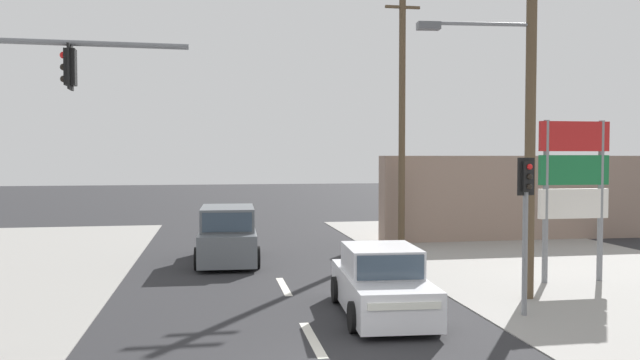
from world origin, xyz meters
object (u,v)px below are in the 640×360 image
(utility_pole_midground_right, at_px, (525,95))
(sedan_oncoming_near, at_px, (381,284))
(shopping_plaza_sign, at_px, (574,178))
(suv_crossing_left, at_px, (228,236))
(utility_pole_background_right, at_px, (402,107))
(pedestal_signal_right_kerb, at_px, (526,209))
(traffic_signal_mast, at_px, (20,143))

(utility_pole_midground_right, height_order, sedan_oncoming_near, utility_pole_midground_right)
(shopping_plaza_sign, xyz_separation_m, suv_crossing_left, (-9.57, 5.08, -2.10))
(shopping_plaza_sign, distance_m, sedan_oncoming_near, 7.21)
(utility_pole_background_right, bearing_deg, shopping_plaza_sign, -70.82)
(pedestal_signal_right_kerb, relative_size, suv_crossing_left, 0.77)
(shopping_plaza_sign, height_order, sedan_oncoming_near, shopping_plaza_sign)
(utility_pole_midground_right, distance_m, pedestal_signal_right_kerb, 3.21)
(suv_crossing_left, bearing_deg, traffic_signal_mast, -114.11)
(traffic_signal_mast, distance_m, suv_crossing_left, 10.21)
(utility_pole_midground_right, distance_m, utility_pole_background_right, 9.35)
(sedan_oncoming_near, bearing_deg, suv_crossing_left, 112.90)
(pedestal_signal_right_kerb, xyz_separation_m, shopping_plaza_sign, (3.18, 3.24, 0.57))
(utility_pole_midground_right, height_order, traffic_signal_mast, utility_pole_midground_right)
(sedan_oncoming_near, bearing_deg, utility_pole_background_right, 70.35)
(utility_pole_background_right, relative_size, pedestal_signal_right_kerb, 2.96)
(pedestal_signal_right_kerb, relative_size, shopping_plaza_sign, 0.77)
(pedestal_signal_right_kerb, distance_m, shopping_plaza_sign, 4.57)
(pedestal_signal_right_kerb, bearing_deg, utility_pole_background_right, 87.28)
(suv_crossing_left, bearing_deg, shopping_plaza_sign, -27.97)
(suv_crossing_left, xyz_separation_m, sedan_oncoming_near, (3.24, -7.68, -0.18))
(sedan_oncoming_near, bearing_deg, shopping_plaza_sign, 22.30)
(utility_pole_background_right, relative_size, traffic_signal_mast, 1.76)
(suv_crossing_left, distance_m, sedan_oncoming_near, 8.33)
(traffic_signal_mast, relative_size, suv_crossing_left, 1.31)
(utility_pole_background_right, xyz_separation_m, shopping_plaza_sign, (2.66, -7.66, -2.53))
(utility_pole_midground_right, height_order, pedestal_signal_right_kerb, utility_pole_midground_right)
(shopping_plaza_sign, bearing_deg, pedestal_signal_right_kerb, -134.51)
(utility_pole_background_right, bearing_deg, pedestal_signal_right_kerb, -92.72)
(utility_pole_midground_right, bearing_deg, pedestal_signal_right_kerb, -116.78)
(utility_pole_midground_right, xyz_separation_m, pedestal_signal_right_kerb, (-0.78, -1.56, -2.69))
(traffic_signal_mast, height_order, shopping_plaza_sign, traffic_signal_mast)
(utility_pole_background_right, xyz_separation_m, traffic_signal_mast, (-10.90, -11.50, -1.68))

